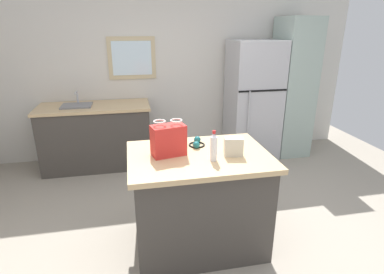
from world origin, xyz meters
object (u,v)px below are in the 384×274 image
at_px(shopping_bag, 168,140).
at_px(ear_defenders, 197,143).
at_px(tall_cabinet, 292,88).
at_px(kitchen_island, 199,200).
at_px(refrigerator, 253,100).
at_px(bottle, 214,147).
at_px(small_box, 233,147).

relative_size(shopping_bag, ear_defenders, 1.58).
xyz_separation_m(tall_cabinet, shopping_bag, (-2.17, -1.93, 0.01)).
distance_m(kitchen_island, refrigerator, 2.38).
height_order(refrigerator, tall_cabinet, tall_cabinet).
height_order(refrigerator, shopping_bag, refrigerator).
distance_m(kitchen_island, ear_defenders, 0.52).
xyz_separation_m(kitchen_island, refrigerator, (1.28, 1.96, 0.42)).
bearing_deg(refrigerator, ear_defenders, -125.56).
relative_size(kitchen_island, tall_cabinet, 0.58).
xyz_separation_m(refrigerator, ear_defenders, (-1.26, -1.76, 0.05)).
bearing_deg(bottle, tall_cabinet, 49.07).
relative_size(kitchen_island, ear_defenders, 6.22).
distance_m(refrigerator, shopping_bag, 2.47).
height_order(kitchen_island, ear_defenders, ear_defenders).
height_order(kitchen_island, small_box, small_box).
distance_m(refrigerator, small_box, 2.28).
bearing_deg(ear_defenders, small_box, -48.94).
relative_size(refrigerator, ear_defenders, 9.05).
xyz_separation_m(refrigerator, tall_cabinet, (0.64, 0.00, 0.16)).
bearing_deg(shopping_bag, refrigerator, 51.39).
bearing_deg(shopping_bag, bottle, -28.54).
relative_size(refrigerator, tall_cabinet, 0.85).
distance_m(small_box, bottle, 0.20).
relative_size(kitchen_island, small_box, 7.62).
xyz_separation_m(kitchen_island, bottle, (0.09, -0.15, 0.57)).
xyz_separation_m(tall_cabinet, small_box, (-1.64, -2.05, -0.05)).
bearing_deg(kitchen_island, small_box, -17.18).
height_order(shopping_bag, bottle, shopping_bag).
xyz_separation_m(small_box, bottle, (-0.19, -0.06, 0.04)).
bearing_deg(tall_cabinet, ear_defenders, -137.11).
relative_size(tall_cabinet, ear_defenders, 10.68).
bearing_deg(ear_defenders, tall_cabinet, 42.89).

